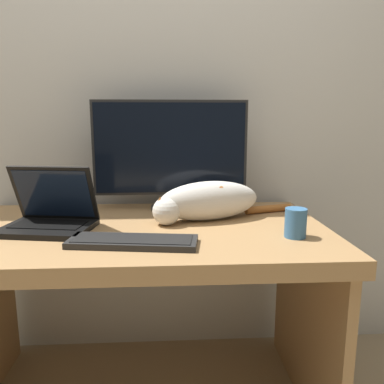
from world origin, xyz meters
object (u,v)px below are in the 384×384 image
coffee_mug (296,223)px  monitor (170,153)px  laptop (50,217)px  external_keyboard (133,241)px  cat (207,201)px

coffee_mug → monitor: bearing=134.8°
laptop → external_keyboard: laptop is taller
cat → coffee_mug: 0.37m
laptop → external_keyboard: 0.38m
external_keyboard → coffee_mug: (0.55, 0.05, 0.04)m
coffee_mug → laptop: bearing=170.5°
monitor → laptop: 0.57m
cat → laptop: bearing=173.2°
monitor → external_keyboard: monitor is taller
external_keyboard → coffee_mug: coffee_mug is taller
laptop → coffee_mug: (0.87, -0.15, 0.00)m
cat → coffee_mug: cat is taller
laptop → coffee_mug: laptop is taller
monitor → coffee_mug: 0.64m
external_keyboard → coffee_mug: size_ratio=4.23×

